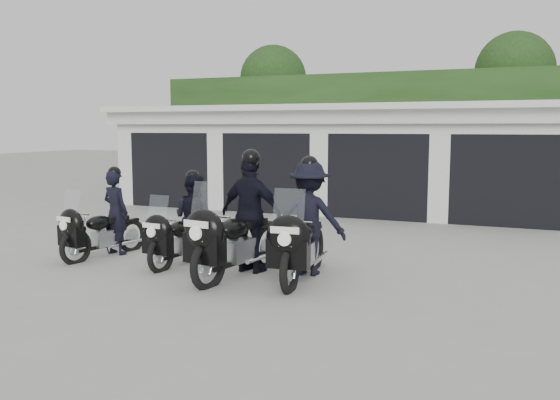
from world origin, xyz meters
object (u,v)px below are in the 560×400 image
at_px(police_bike_c, 244,221).
at_px(police_bike_b, 188,223).
at_px(police_bike_d, 306,224).
at_px(police_bike_a, 104,220).

bearing_deg(police_bike_c, police_bike_b, 172.59).
xyz_separation_m(police_bike_b, police_bike_d, (2.25, -0.15, 0.14)).
relative_size(police_bike_b, police_bike_c, 0.81).
xyz_separation_m(police_bike_c, police_bike_d, (0.97, 0.23, -0.04)).
xyz_separation_m(police_bike_a, police_bike_d, (3.92, 0.00, 0.17)).
xyz_separation_m(police_bike_b, police_bike_c, (1.28, -0.39, 0.18)).
bearing_deg(police_bike_a, police_bike_b, 16.72).
xyz_separation_m(police_bike_a, police_bike_c, (2.95, -0.23, 0.21)).
xyz_separation_m(police_bike_a, police_bike_b, (1.67, 0.16, 0.03)).
distance_m(police_bike_a, police_bike_c, 2.97).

